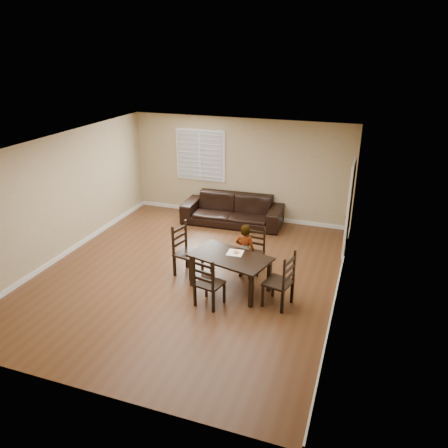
{
  "coord_description": "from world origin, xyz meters",
  "views": [
    {
      "loc": [
        3.33,
        -7.3,
        4.44
      ],
      "look_at": [
        0.59,
        0.54,
        1.0
      ],
      "focal_mm": 35.0,
      "sensor_mm": 36.0,
      "label": 1
    }
  ],
  "objects_px": {
    "dining_table": "(230,260)",
    "donut": "(236,252)",
    "chair_right": "(285,283)",
    "child": "(245,251)",
    "chair_near": "(255,250)",
    "chair_left": "(183,251)",
    "sofa": "(232,210)",
    "chair_far": "(206,285)"
  },
  "relations": [
    {
      "from": "dining_table",
      "to": "donut",
      "type": "height_order",
      "value": "donut"
    },
    {
      "from": "chair_far",
      "to": "chair_right",
      "type": "distance_m",
      "value": 1.41
    },
    {
      "from": "dining_table",
      "to": "chair_near",
      "type": "height_order",
      "value": "chair_near"
    },
    {
      "from": "sofa",
      "to": "chair_near",
      "type": "bearing_deg",
      "value": -64.2
    },
    {
      "from": "child",
      "to": "donut",
      "type": "relative_size",
      "value": 10.41
    },
    {
      "from": "chair_far",
      "to": "chair_right",
      "type": "xyz_separation_m",
      "value": [
        1.32,
        0.49,
        0.03
      ]
    },
    {
      "from": "dining_table",
      "to": "chair_near",
      "type": "relative_size",
      "value": 1.76
    },
    {
      "from": "chair_right",
      "to": "donut",
      "type": "bearing_deg",
      "value": -99.51
    },
    {
      "from": "child",
      "to": "chair_far",
      "type": "bearing_deg",
      "value": 83.26
    },
    {
      "from": "chair_left",
      "to": "donut",
      "type": "xyz_separation_m",
      "value": [
        1.19,
        -0.13,
        0.23
      ]
    },
    {
      "from": "chair_far",
      "to": "chair_left",
      "type": "bearing_deg",
      "value": -36.76
    },
    {
      "from": "chair_far",
      "to": "chair_near",
      "type": "bearing_deg",
      "value": -91.55
    },
    {
      "from": "chair_right",
      "to": "donut",
      "type": "height_order",
      "value": "chair_right"
    },
    {
      "from": "dining_table",
      "to": "chair_left",
      "type": "bearing_deg",
      "value": -179.75
    },
    {
      "from": "chair_right",
      "to": "child",
      "type": "height_order",
      "value": "child"
    },
    {
      "from": "chair_near",
      "to": "chair_left",
      "type": "height_order",
      "value": "chair_left"
    },
    {
      "from": "chair_near",
      "to": "child",
      "type": "xyz_separation_m",
      "value": [
        -0.09,
        -0.4,
        0.15
      ]
    },
    {
      "from": "child",
      "to": "chair_left",
      "type": "bearing_deg",
      "value": 18.3
    },
    {
      "from": "dining_table",
      "to": "chair_right",
      "type": "xyz_separation_m",
      "value": [
        1.12,
        -0.29,
        -0.13
      ]
    },
    {
      "from": "chair_right",
      "to": "chair_far",
      "type": "bearing_deg",
      "value": -56.23
    },
    {
      "from": "chair_left",
      "to": "chair_right",
      "type": "xyz_separation_m",
      "value": [
        2.25,
        -0.59,
        -0.01
      ]
    },
    {
      "from": "chair_left",
      "to": "sofa",
      "type": "bearing_deg",
      "value": 10.2
    },
    {
      "from": "donut",
      "to": "sofa",
      "type": "xyz_separation_m",
      "value": [
        -1.07,
        3.03,
        -0.35
      ]
    },
    {
      "from": "chair_right",
      "to": "sofa",
      "type": "relative_size",
      "value": 0.41
    },
    {
      "from": "child",
      "to": "sofa",
      "type": "xyz_separation_m",
      "value": [
        -1.14,
        2.66,
        -0.2
      ]
    },
    {
      "from": "child",
      "to": "sofa",
      "type": "relative_size",
      "value": 0.45
    },
    {
      "from": "dining_table",
      "to": "donut",
      "type": "bearing_deg",
      "value": 83.66
    },
    {
      "from": "chair_far",
      "to": "chair_left",
      "type": "distance_m",
      "value": 1.42
    },
    {
      "from": "chair_left",
      "to": "chair_right",
      "type": "relative_size",
      "value": 1.02
    },
    {
      "from": "chair_near",
      "to": "sofa",
      "type": "height_order",
      "value": "chair_near"
    },
    {
      "from": "chair_left",
      "to": "child",
      "type": "relative_size",
      "value": 0.94
    },
    {
      "from": "chair_left",
      "to": "donut",
      "type": "relative_size",
      "value": 9.79
    },
    {
      "from": "child",
      "to": "donut",
      "type": "xyz_separation_m",
      "value": [
        -0.08,
        -0.37,
        0.15
      ]
    },
    {
      "from": "chair_near",
      "to": "chair_left",
      "type": "relative_size",
      "value": 0.86
    },
    {
      "from": "sofa",
      "to": "chair_far",
      "type": "bearing_deg",
      "value": -81.37
    },
    {
      "from": "dining_table",
      "to": "chair_left",
      "type": "height_order",
      "value": "chair_left"
    },
    {
      "from": "chair_left",
      "to": "sofa",
      "type": "height_order",
      "value": "chair_left"
    },
    {
      "from": "chair_near",
      "to": "chair_right",
      "type": "relative_size",
      "value": 0.89
    },
    {
      "from": "chair_far",
      "to": "sofa",
      "type": "height_order",
      "value": "chair_far"
    },
    {
      "from": "chair_near",
      "to": "donut",
      "type": "bearing_deg",
      "value": -96.46
    },
    {
      "from": "dining_table",
      "to": "chair_right",
      "type": "distance_m",
      "value": 1.17
    },
    {
      "from": "donut",
      "to": "dining_table",
      "type": "bearing_deg",
      "value": -111.15
    }
  ]
}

